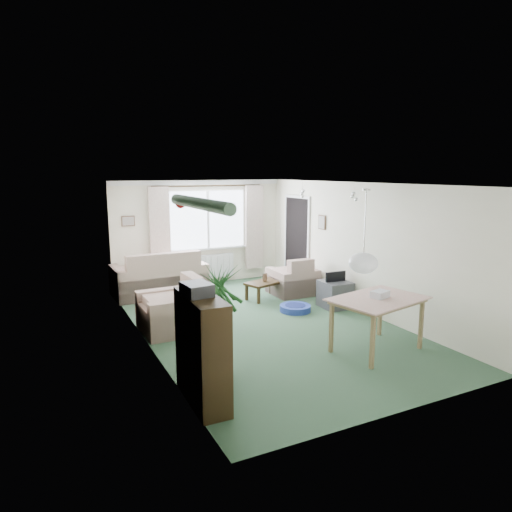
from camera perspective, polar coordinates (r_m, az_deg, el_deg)
name	(u,v)px	position (r m, az deg, el deg)	size (l,w,h in m)	color
ground	(264,324)	(7.94, 0.97, -8.54)	(6.50, 6.50, 0.00)	#315239
window	(208,220)	(10.60, -6.07, 4.56)	(1.80, 0.03, 1.30)	white
curtain_rod	(208,186)	(10.48, -6.00, 8.71)	(2.60, 0.03, 0.03)	black
curtain_left	(160,233)	(10.20, -11.92, 2.85)	(0.45, 0.08, 2.00)	beige
curtain_right	(254,227)	(10.99, -0.22, 3.62)	(0.45, 0.08, 2.00)	beige
radiator	(209,266)	(10.74, -5.88, -1.31)	(1.20, 0.10, 0.55)	white
doorway	(297,242)	(10.52, 5.12, 1.78)	(0.03, 0.95, 2.00)	black
pendant_lamp	(363,263)	(5.80, 13.27, -0.86)	(0.36, 0.36, 0.36)	white
tinsel_garland	(199,204)	(4.64, -7.12, 6.52)	(1.60, 1.60, 0.12)	#196626
bauble_cluster_a	(303,191)	(8.94, 5.84, 8.08)	(0.20, 0.20, 0.20)	silver
bauble_cluster_b	(354,193)	(8.13, 12.18, 7.65)	(0.20, 0.20, 0.20)	silver
wall_picture_back	(128,221)	(10.12, -15.70, 4.22)	(0.28, 0.03, 0.22)	brown
wall_picture_right	(322,222)	(9.61, 8.26, 4.19)	(0.03, 0.24, 0.30)	brown
sofa	(159,272)	(9.93, -12.04, -2.01)	(1.91, 1.01, 0.95)	beige
armchair_corner	(293,275)	(9.80, 4.60, -2.44)	(0.90, 0.85, 0.80)	beige
armchair_left	(171,304)	(7.67, -10.60, -5.91)	(1.00, 0.95, 0.90)	beige
coffee_table	(265,290)	(9.44, 1.14, -4.27)	(0.81, 0.45, 0.36)	black
photo_frame	(265,277)	(9.41, 1.13, -2.68)	(0.12, 0.02, 0.16)	brown
bookshelf	(202,349)	(5.27, -6.77, -11.52)	(0.34, 1.03, 1.25)	black
hifi_box	(197,289)	(5.06, -7.42, -4.15)	(0.28, 0.35, 0.14)	#3C3C41
houseplant	(220,320)	(5.89, -4.52, -8.00)	(0.63, 0.63, 1.46)	#1D5622
dining_table	(377,325)	(6.96, 14.86, -8.33)	(1.24, 0.83, 0.78)	tan
gift_box	(380,295)	(6.86, 15.24, -4.71)	(0.25, 0.18, 0.12)	white
tv_cube	(335,294)	(8.97, 9.85, -4.74)	(0.51, 0.56, 0.51)	#404045
pet_bed	(295,308)	(8.67, 4.93, -6.52)	(0.58, 0.58, 0.12)	navy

